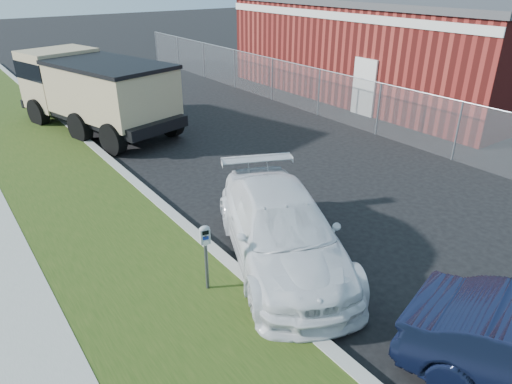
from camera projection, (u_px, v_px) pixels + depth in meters
ground at (334, 233)px, 10.05m from camera, size 120.00×120.00×0.00m
streetside at (45, 275)px, 8.54m from camera, size 6.12×50.00×0.15m
chainlink_fence at (319, 83)px, 17.77m from camera, size 0.06×30.06×30.00m
brick_building at (400, 44)px, 21.29m from camera, size 9.20×14.20×4.17m
parking_meter at (205, 244)px, 7.69m from camera, size 0.20×0.16×1.27m
white_wagon at (280, 228)px, 8.86m from camera, size 3.73×5.21×1.40m
dump_truck at (92, 89)px, 16.04m from camera, size 4.09×7.07×2.62m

